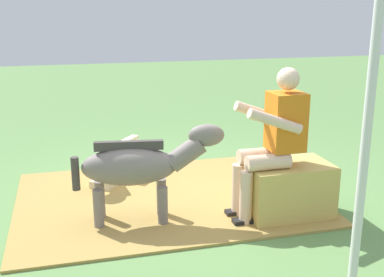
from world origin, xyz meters
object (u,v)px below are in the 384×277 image
(hay_bale, at_px, (287,190))
(pony_standing, at_px, (140,166))
(tent_pole_left, at_px, (368,116))
(person_seated, at_px, (273,137))
(pony_lying, at_px, (126,159))

(hay_bale, height_order, pony_standing, pony_standing)
(tent_pole_left, bearing_deg, pony_standing, -54.35)
(person_seated, xyz_separation_m, pony_standing, (1.17, -0.21, -0.24))
(pony_lying, height_order, tent_pole_left, tent_pole_left)
(tent_pole_left, bearing_deg, pony_lying, -69.04)
(hay_bale, distance_m, tent_pole_left, 1.73)
(pony_standing, height_order, tent_pole_left, tent_pole_left)
(pony_lying, bearing_deg, pony_standing, 88.49)
(hay_bale, xyz_separation_m, pony_standing, (1.33, -0.21, 0.28))
(hay_bale, distance_m, pony_lying, 1.98)
(hay_bale, height_order, pony_lying, hay_bale)
(hay_bale, bearing_deg, tent_pole_left, 81.88)
(pony_lying, xyz_separation_m, tent_pole_left, (-1.10, 2.88, 1.08))
(pony_standing, bearing_deg, tent_pole_left, 125.65)
(tent_pole_left, bearing_deg, hay_bale, -98.12)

